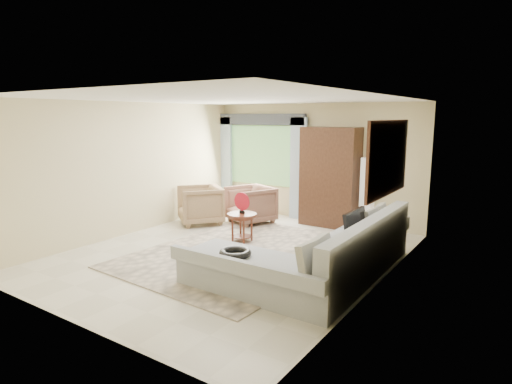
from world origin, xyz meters
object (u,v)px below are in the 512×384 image
Objects in this scene: armchair_right at (250,205)px; potted_plant at (225,201)px; armoire at (330,177)px; coffee_table at (242,227)px; armchair_left at (200,205)px; tv_screen at (356,226)px; floor_lamp at (367,194)px; sectional_sofa at (324,260)px.

potted_plant is (-1.16, 0.57, -0.14)m from armchair_right.
armchair_right is 0.43× the size of armoire.
armchair_right is 1.82m from armoire.
armchair_left reaches higher than coffee_table.
coffee_table is 1.00× the size of potted_plant.
coffee_table is at bearing 172.09° from tv_screen.
armchair_left is (-3.90, 0.95, -0.30)m from tv_screen.
floor_lamp is (3.48, 0.26, 0.48)m from potted_plant.
potted_plant is at bearing 141.42° from armchair_left.
armchair_right reaches higher than potted_plant.
potted_plant is 0.26× the size of armoire.
sectional_sofa is 2.31× the size of floor_lamp.
floor_lamp is at bearing 98.33° from sectional_sofa.
armchair_right is at bearing 142.36° from sectional_sofa.
potted_plant is 3.53m from floor_lamp.
potted_plant is 2.80m from armoire.
armchair_left is 1.02× the size of armchair_right.
potted_plant is (-4.18, 2.18, -0.45)m from tv_screen.
armoire is (2.68, 0.20, 0.78)m from potted_plant.
armchair_left is at bearing 166.30° from tv_screen.
potted_plant is at bearing 135.03° from coffee_table.
tv_screen is at bearing -4.85° from armchair_right.
armchair_right is 1.64× the size of potted_plant.
coffee_table is 0.37× the size of floor_lamp.
coffee_table is (-2.05, 0.83, 0.00)m from sectional_sofa.
armchair_left is 0.61× the size of floor_lamp.
sectional_sofa is at bearing -117.56° from tv_screen.
coffee_table is at bearing -111.66° from armoire.
sectional_sofa is 1.65× the size of armoire.
sectional_sofa is 3.92m from armchair_left.
tv_screen is 2.84m from armoire.
coffee_table is 0.26× the size of armoire.
floor_lamp is (0.80, 0.06, -0.30)m from armoire.
sectional_sofa is at bearing -14.38° from armchair_right.
armchair_left is (-1.58, 0.63, 0.13)m from coffee_table.
tv_screen is 0.35× the size of armoire.
sectional_sofa is 0.72m from tv_screen.
armoire is at bearing 113.06° from sectional_sofa.
floor_lamp is at bearing 105.97° from tv_screen.
floor_lamp is at bearing 52.67° from coffee_table.
armoire is at bearing -175.71° from floor_lamp.
armoire is at bearing 4.30° from potted_plant.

